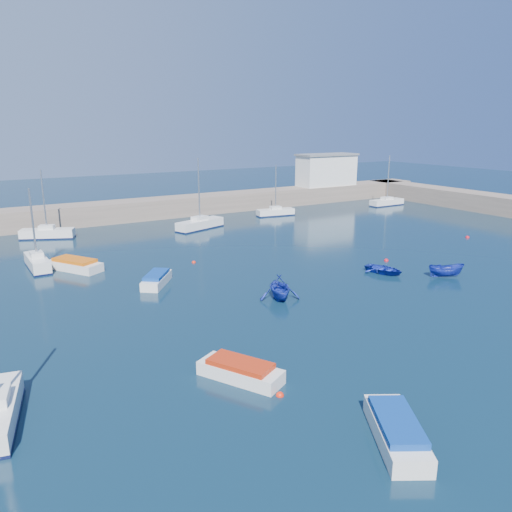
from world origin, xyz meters
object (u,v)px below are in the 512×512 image
motorboat_2 (75,265)px  dinghy_left (279,287)px  sailboat_7 (275,212)px  sailboat_5 (47,233)px  dinghy_center (384,269)px  motorboat_1 (157,279)px  sailboat_8 (387,202)px  motorboat_3 (396,430)px  sailboat_6 (200,224)px  harbor_office (326,171)px  dinghy_right (446,271)px  motorboat_0 (240,371)px  sailboat_3 (37,262)px

motorboat_2 → dinghy_left: (11.39, -15.82, 0.42)m
sailboat_7 → motorboat_2: bearing=123.4°
sailboat_5 → dinghy_center: sailboat_5 is taller
sailboat_7 → motorboat_1: 33.59m
motorboat_1 → sailboat_7: bearing=77.5°
sailboat_8 → motorboat_3: 63.68m
sailboat_7 → sailboat_8: sailboat_8 is taller
sailboat_6 → harbor_office: bearing=-89.1°
dinghy_left → dinghy_right: (15.23, -2.74, -0.34)m
motorboat_2 → motorboat_3: (5.87, -32.71, 0.01)m
sailboat_8 → dinghy_left: 48.51m
sailboat_7 → motorboat_0: bearing=153.6°
sailboat_5 → dinghy_right: (26.54, -33.51, -0.03)m
sailboat_8 → motorboat_0: size_ratio=1.71×
sailboat_5 → motorboat_2: bearing=-156.3°
sailboat_6 → sailboat_7: (13.22, 2.99, -0.10)m
motorboat_0 → harbor_office: bearing=18.9°
dinghy_left → motorboat_1: bearing=150.4°
harbor_office → sailboat_3: 52.30m
sailboat_7 → dinghy_center: size_ratio=2.10×
dinghy_right → sailboat_8: bearing=-7.0°
harbor_office → motorboat_3: size_ratio=2.06×
dinghy_center → dinghy_left: size_ratio=0.98×
sailboat_5 → motorboat_3: (5.79, -47.65, -0.10)m
motorboat_2 → dinghy_left: bearing=-86.0°
sailboat_8 → motorboat_0: 60.68m
sailboat_3 → sailboat_5: sailboat_5 is taller
sailboat_3 → motorboat_1: 12.53m
harbor_office → motorboat_0: (-42.69, -46.22, -4.63)m
motorboat_3 → motorboat_0: bearing=140.6°
motorboat_2 → dinghy_left: dinghy_left is taller
motorboat_0 → motorboat_3: motorboat_3 is taller
motorboat_3 → dinghy_center: (17.06, 17.70, -0.16)m
sailboat_7 → sailboat_8: 20.49m
motorboat_1 → sailboat_6: bearing=93.6°
sailboat_5 → motorboat_0: 39.93m
motorboat_0 → dinghy_left: (8.43, 9.06, 0.45)m
harbor_office → sailboat_3: size_ratio=1.38×
sailboat_5 → motorboat_2: size_ratio=1.46×
harbor_office → sailboat_5: 46.23m
sailboat_7 → motorboat_3: bearing=161.1°
motorboat_1 → dinghy_center: size_ratio=1.20×
motorboat_1 → dinghy_right: 24.36m
sailboat_6 → sailboat_8: 33.69m
harbor_office → dinghy_right: harbor_office is taller
motorboat_1 → motorboat_2: motorboat_2 is taller
motorboat_1 → sailboat_3: bearing=164.6°
sailboat_3 → dinghy_left: bearing=-52.8°
harbor_office → dinghy_center: 43.13m
sailboat_6 → dinghy_left: (-5.87, -26.61, 0.28)m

